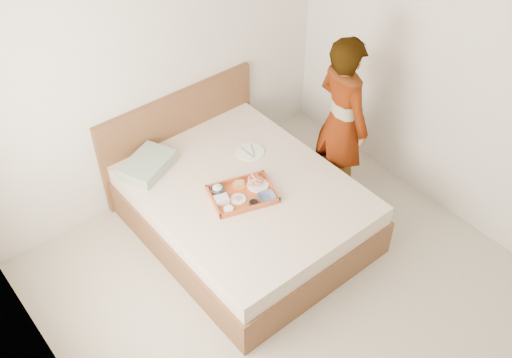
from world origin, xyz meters
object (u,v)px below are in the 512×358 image
Objects in this scene: bed at (244,208)px; person at (342,122)px; tray at (243,194)px; dinner_plate at (250,152)px.

bed is 1.14m from person.
person is at bearing 14.98° from tray.
tray is 1.10m from person.
dinner_plate is at bearing 44.27° from bed.
person reaches higher than dinner_plate.
person is at bearing -34.40° from dinner_plate.
person is (0.98, -0.15, 0.56)m from bed.
bed is 3.81× the size of tray.
bed is at bearing 64.69° from tray.
person reaches higher than tray.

